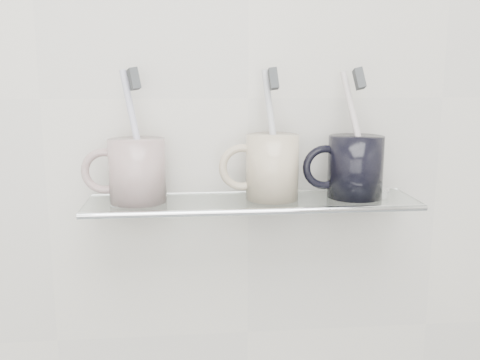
{
  "coord_description": "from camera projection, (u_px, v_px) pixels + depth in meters",
  "views": [
    {
      "loc": [
        -0.09,
        0.25,
        1.29
      ],
      "look_at": [
        -0.02,
        1.04,
        1.13
      ],
      "focal_mm": 40.0,
      "sensor_mm": 36.0,
      "label": 1
    }
  ],
  "objects": [
    {
      "name": "wall_back",
      "position": [
        248.0,
        98.0,
        0.84
      ],
      "size": [
        2.5,
        0.0,
        2.5
      ],
      "primitive_type": "plane",
      "rotation": [
        1.57,
        0.0,
        0.0
      ],
      "color": "beige",
      "rests_on": "ground"
    },
    {
      "name": "toothbrush_left",
      "position": [
        136.0,
        134.0,
        0.78
      ],
      "size": [
        0.05,
        0.04,
        0.19
      ],
      "primitive_type": "cylinder",
      "rotation": [
        -0.18,
        -0.13,
        0.33
      ],
      "color": "silver",
      "rests_on": "mug_left"
    },
    {
      "name": "bristles_left",
      "position": [
        134.0,
        79.0,
        0.77
      ],
      "size": [
        0.02,
        0.03,
        0.03
      ],
      "primitive_type": "cube",
      "rotation": [
        -0.18,
        -0.13,
        0.33
      ],
      "color": "#393C3F",
      "rests_on": "toothbrush_left"
    },
    {
      "name": "mug_left",
      "position": [
        137.0,
        171.0,
        0.79
      ],
      "size": [
        0.09,
        0.09,
        0.09
      ],
      "primitive_type": "cylinder",
      "rotation": [
        0.0,
        0.0,
        -0.01
      ],
      "color": "white",
      "rests_on": "shelf_glass"
    },
    {
      "name": "mug_center_handle",
      "position": [
        242.0,
        167.0,
        0.81
      ],
      "size": [
        0.07,
        0.01,
        0.07
      ],
      "primitive_type": "torus",
      "rotation": [
        1.57,
        0.0,
        0.0
      ],
      "color": "beige",
      "rests_on": "mug_center"
    },
    {
      "name": "bristles_right",
      "position": [
        359.0,
        79.0,
        0.8
      ],
      "size": [
        0.02,
        0.03,
        0.04
      ],
      "primitive_type": "cube",
      "rotation": [
        -0.23,
        -0.22,
        -0.08
      ],
      "color": "#393C3F",
      "rests_on": "toothbrush_right"
    },
    {
      "name": "chrome_cap",
      "position": [
        377.0,
        191.0,
        0.83
      ],
      "size": [
        0.04,
        0.04,
        0.02
      ],
      "primitive_type": "cylinder",
      "color": "silver",
      "rests_on": "shelf_glass"
    },
    {
      "name": "bracket_left",
      "position": [
        117.0,
        205.0,
        0.84
      ],
      "size": [
        0.02,
        0.03,
        0.02
      ],
      "primitive_type": "cylinder",
      "rotation": [
        1.57,
        0.0,
        0.0
      ],
      "color": "silver",
      "rests_on": "wall_back"
    },
    {
      "name": "mug_right_handle",
      "position": [
        325.0,
        167.0,
        0.82
      ],
      "size": [
        0.07,
        0.01,
        0.07
      ],
      "primitive_type": "torus",
      "rotation": [
        1.57,
        0.0,
        0.0
      ],
      "color": "black",
      "rests_on": "mug_right"
    },
    {
      "name": "toothbrush_right",
      "position": [
        357.0,
        132.0,
        0.81
      ],
      "size": [
        0.05,
        0.06,
        0.18
      ],
      "primitive_type": "cylinder",
      "rotation": [
        -0.23,
        -0.22,
        -0.08
      ],
      "color": "beige",
      "rests_on": "mug_right"
    },
    {
      "name": "mug_left_handle",
      "position": [
        104.0,
        171.0,
        0.79
      ],
      "size": [
        0.07,
        0.01,
        0.07
      ],
      "primitive_type": "torus",
      "rotation": [
        1.57,
        0.0,
        0.0
      ],
      "color": "white",
      "rests_on": "mug_left"
    },
    {
      "name": "mug_center",
      "position": [
        272.0,
        167.0,
        0.81
      ],
      "size": [
        0.09,
        0.09,
        0.1
      ],
      "primitive_type": "cylinder",
      "rotation": [
        0.0,
        0.0,
        -0.1
      ],
      "color": "beige",
      "rests_on": "shelf_glass"
    },
    {
      "name": "bracket_right",
      "position": [
        375.0,
        199.0,
        0.88
      ],
      "size": [
        0.02,
        0.03,
        0.02
      ],
      "primitive_type": "cylinder",
      "rotation": [
        1.57,
        0.0,
        0.0
      ],
      "color": "silver",
      "rests_on": "wall_back"
    },
    {
      "name": "toothbrush_center",
      "position": [
        273.0,
        133.0,
        0.8
      ],
      "size": [
        0.03,
        0.05,
        0.19
      ],
      "primitive_type": "cylinder",
      "rotation": [
        -0.19,
        -0.12,
        -0.05
      ],
      "color": "silver",
      "rests_on": "mug_center"
    },
    {
      "name": "shelf_rail",
      "position": [
        257.0,
        212.0,
        0.76
      ],
      "size": [
        0.5,
        0.01,
        0.01
      ],
      "primitive_type": "cylinder",
      "rotation": [
        0.0,
        1.57,
        0.0
      ],
      "color": "silver",
      "rests_on": "shelf_glass"
    },
    {
      "name": "shelf_glass",
      "position": [
        252.0,
        202.0,
        0.81
      ],
      "size": [
        0.5,
        0.12,
        0.01
      ],
      "primitive_type": "cube",
      "color": "silver",
      "rests_on": "wall_back"
    },
    {
      "name": "bristles_center",
      "position": [
        273.0,
        79.0,
        0.78
      ],
      "size": [
        0.02,
        0.03,
        0.03
      ],
      "primitive_type": "cube",
      "rotation": [
        -0.19,
        -0.12,
        -0.05
      ],
      "color": "#393C3F",
      "rests_on": "toothbrush_center"
    },
    {
      "name": "mug_right",
      "position": [
        355.0,
        167.0,
        0.82
      ],
      "size": [
        0.1,
        0.1,
        0.09
      ],
      "primitive_type": "cylinder",
      "rotation": [
        0.0,
        0.0,
        -0.26
      ],
      "color": "black",
      "rests_on": "shelf_glass"
    }
  ]
}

